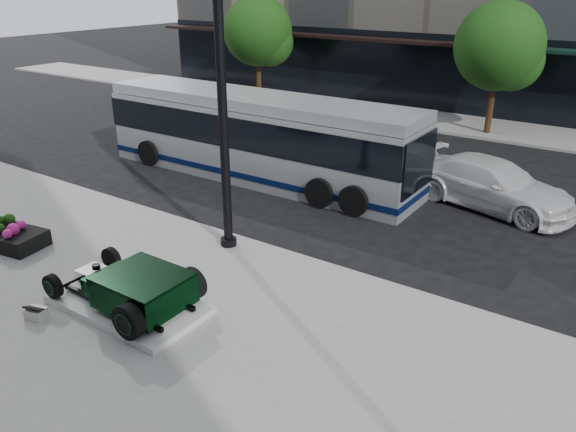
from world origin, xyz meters
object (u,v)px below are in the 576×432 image
Objects in this scene: lamppost at (223,111)px; white_sedan at (492,184)px; hot_rod at (137,288)px; transit_bus at (258,136)px; flower_planter at (6,236)px.

lamppost is 1.51× the size of white_sedan.
hot_rod is 4.68m from lamppost.
white_sedan is at bearing 67.60° from hot_rod.
transit_bus reaches higher than white_sedan.
white_sedan is at bearing 46.37° from flower_planter.
hot_rod is 11.33m from white_sedan.
lamppost reaches higher than flower_planter.
lamppost is at bearing 158.22° from white_sedan.
flower_planter is at bearing -102.92° from transit_bus.
hot_rod is 5.41m from flower_planter.
lamppost reaches higher than transit_bus.
white_sedan is at bearing 54.93° from lamppost.
lamppost is 3.43× the size of flower_planter.
white_sedan is at bearing 12.66° from transit_bus.
hot_rod is at bearing 170.89° from white_sedan.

